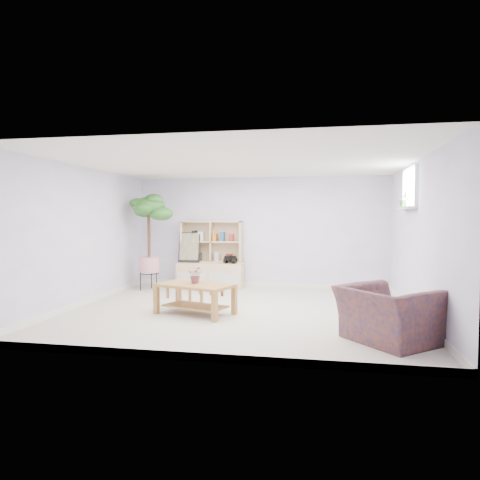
% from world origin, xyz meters
% --- Properties ---
extents(floor, '(5.50, 5.00, 0.01)m').
position_xyz_m(floor, '(0.00, 0.00, 0.00)').
color(floor, beige).
rests_on(floor, ground).
extents(ceiling, '(5.50, 5.00, 0.01)m').
position_xyz_m(ceiling, '(0.00, 0.00, 2.40)').
color(ceiling, white).
rests_on(ceiling, walls).
extents(walls, '(5.51, 5.01, 2.40)m').
position_xyz_m(walls, '(0.00, 0.00, 1.20)').
color(walls, silver).
rests_on(walls, floor).
extents(baseboard, '(5.50, 5.00, 0.10)m').
position_xyz_m(baseboard, '(0.00, 0.00, 0.05)').
color(baseboard, white).
rests_on(baseboard, floor).
extents(window, '(0.10, 0.98, 0.68)m').
position_xyz_m(window, '(2.73, 0.60, 2.00)').
color(window, '#CEE7FF').
rests_on(window, walls).
extents(window_sill, '(0.14, 1.00, 0.04)m').
position_xyz_m(window_sill, '(2.67, 0.60, 1.68)').
color(window_sill, white).
rests_on(window_sill, walls).
extents(storage_unit, '(1.45, 0.49, 1.45)m').
position_xyz_m(storage_unit, '(-1.05, 2.24, 0.72)').
color(storage_unit, tan).
rests_on(storage_unit, floor).
extents(poster, '(0.48, 0.12, 0.66)m').
position_xyz_m(poster, '(-1.51, 2.19, 0.87)').
color(poster, gold).
rests_on(poster, storage_unit).
extents(toy_truck, '(0.35, 0.25, 0.18)m').
position_xyz_m(toy_truck, '(-0.58, 2.14, 0.63)').
color(toy_truck, black).
rests_on(toy_truck, storage_unit).
extents(coffee_table, '(1.32, 0.99, 0.48)m').
position_xyz_m(coffee_table, '(-0.64, -0.35, 0.24)').
color(coffee_table, brown).
rests_on(coffee_table, floor).
extents(table_plant, '(0.25, 0.22, 0.27)m').
position_xyz_m(table_plant, '(-0.64, -0.28, 0.61)').
color(table_plant, '#10531E').
rests_on(table_plant, coffee_table).
extents(floor_tree, '(0.96, 0.96, 2.03)m').
position_xyz_m(floor_tree, '(-2.23, 1.67, 1.02)').
color(floor_tree, '#20661F').
rests_on(floor_tree, floor).
extents(armchair, '(1.36, 1.38, 0.77)m').
position_xyz_m(armchair, '(2.10, -1.40, 0.39)').
color(armchair, '#182046').
rests_on(armchair, floor).
extents(sill_plant, '(0.18, 0.16, 0.26)m').
position_xyz_m(sill_plant, '(2.67, 0.77, 1.83)').
color(sill_plant, '#20661F').
rests_on(sill_plant, window_sill).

